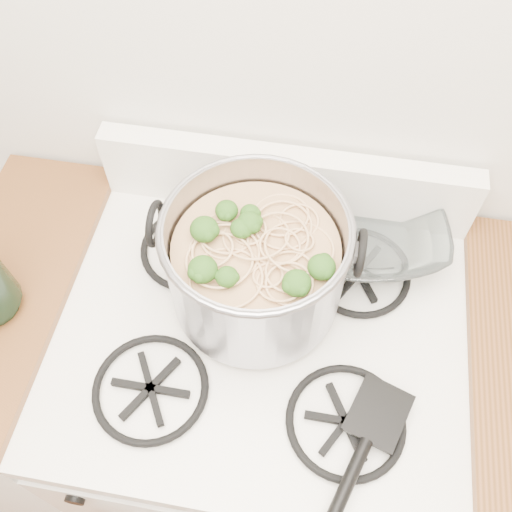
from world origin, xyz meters
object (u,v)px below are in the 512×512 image
(stock_pot, at_px, (256,264))
(spatula, at_px, (379,411))
(gas_range, at_px, (259,412))
(glass_bowl, at_px, (374,236))

(stock_pot, xyz_separation_m, spatula, (0.24, -0.20, -0.09))
(gas_range, xyz_separation_m, stock_pot, (-0.02, 0.07, 0.59))
(stock_pot, relative_size, glass_bowl, 3.27)
(gas_range, distance_m, glass_bowl, 0.58)
(glass_bowl, bearing_deg, stock_pot, -143.10)
(spatula, bearing_deg, glass_bowl, 113.92)
(gas_range, xyz_separation_m, glass_bowl, (0.19, 0.23, 0.50))
(stock_pot, distance_m, spatula, 0.32)
(stock_pot, bearing_deg, spatula, -38.91)
(gas_range, height_order, glass_bowl, glass_bowl)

